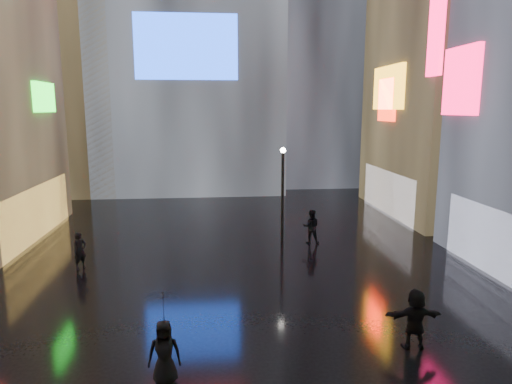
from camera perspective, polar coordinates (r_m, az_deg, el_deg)
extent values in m
plane|color=black|center=(21.64, -2.11, -9.25)|extent=(140.00, 140.00, 0.00)
cube|color=#FFC659|center=(28.72, -25.65, -2.24)|extent=(0.20, 10.00, 3.00)
cube|color=#1CFF23|center=(29.77, -24.98, 10.68)|extent=(0.25, 3.00, 1.71)
cube|color=white|center=(22.04, 28.78, -6.11)|extent=(0.20, 9.00, 3.00)
cube|color=#FF0C48|center=(24.66, 24.28, 12.54)|extent=(0.25, 2.99, 3.26)
cube|color=black|center=(35.53, 25.15, 20.38)|extent=(10.00, 12.00, 28.00)
cube|color=white|center=(33.25, 16.20, -0.01)|extent=(0.20, 9.00, 3.00)
cube|color=#FFA719|center=(32.98, 16.22, 12.41)|extent=(0.25, 4.92, 2.91)
cube|color=#FF240C|center=(33.07, 16.07, 10.99)|extent=(0.25, 2.63, 2.87)
cube|color=#194CFF|center=(37.58, -8.72, 17.52)|extent=(8.00, 0.20, 5.00)
cube|color=black|center=(48.44, 7.18, 21.92)|extent=(12.00, 12.00, 34.00)
cube|color=black|center=(44.60, -23.31, 16.97)|extent=(10.00, 10.00, 26.00)
cylinder|color=black|center=(25.09, 3.33, -0.59)|extent=(0.16, 0.16, 5.00)
sphere|color=white|center=(24.73, 3.40, 5.22)|extent=(0.30, 0.30, 0.30)
imported|color=black|center=(13.05, -11.38, -19.11)|extent=(0.88, 0.58, 1.79)
imported|color=black|center=(15.25, 19.25, -14.74)|extent=(1.77, 0.63, 1.89)
imported|color=black|center=(22.53, -21.15, -6.87)|extent=(0.73, 0.74, 1.71)
imported|color=black|center=(25.05, 6.91, -4.33)|extent=(1.02, 0.86, 1.87)
imported|color=black|center=(12.46, -11.60, -13.82)|extent=(1.06, 1.05, 0.85)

